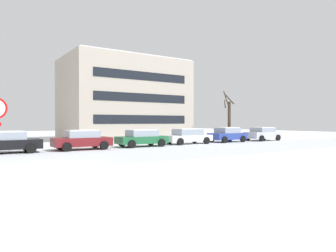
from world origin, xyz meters
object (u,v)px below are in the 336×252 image
parked_car_maroon (82,140)px  parked_car_green (142,138)px  parked_car_black (5,142)px  parked_car_white (188,136)px  parked_car_blue (227,135)px  parked_car_silver (263,134)px

parked_car_maroon → parked_car_green: size_ratio=0.98×
parked_car_black → parked_car_maroon: 5.01m
parked_car_white → parked_car_blue: parked_car_blue is taller
parked_car_black → parked_car_silver: bearing=-0.3°
parked_car_maroon → parked_car_green: 5.00m
parked_car_black → parked_car_green: bearing=-0.9°
parked_car_silver → parked_car_blue: bearing=176.4°
parked_car_green → parked_car_silver: 15.01m
parked_car_green → parked_car_silver: (15.01, 0.04, 0.03)m
parked_car_black → parked_car_blue: parked_car_blue is taller
parked_car_blue → parked_car_silver: bearing=-3.6°
parked_car_black → parked_car_maroon: (5.00, -0.18, -0.00)m
parked_car_black → parked_car_white: parked_car_black is taller
parked_car_green → parked_car_white: (5.00, 0.36, 0.01)m
parked_car_blue → parked_car_white: bearing=180.0°
parked_car_maroon → parked_car_blue: bearing=1.4°
parked_car_silver → parked_car_green: bearing=-179.8°
parked_car_green → parked_car_white: bearing=4.1°
parked_car_black → parked_car_silver: parked_car_silver is taller
parked_car_green → parked_car_blue: bearing=2.0°
parked_car_silver → parked_car_white: bearing=178.2°
parked_car_maroon → parked_car_silver: 20.02m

